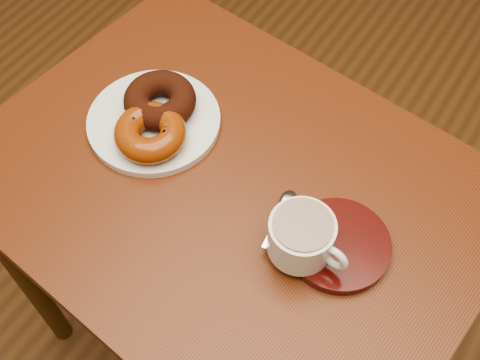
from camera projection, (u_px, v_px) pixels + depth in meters
The scene contains 7 objects.
cafe_table at pixel (230, 220), 1.00m from camera, with size 0.84×0.66×0.73m.
donut_plate at pixel (154, 121), 0.96m from camera, with size 0.21×0.21×0.01m, color white.
donut_cinnamon at pixel (160, 100), 0.95m from camera, with size 0.12×0.12×0.04m, color #36140A.
donut_caramel at pixel (150, 133), 0.92m from camera, with size 0.13×0.13×0.04m.
saucer at pixel (338, 245), 0.84m from camera, with size 0.15×0.15×0.02m, color #3D0A08.
coffee_cup at pixel (302, 236), 0.80m from camera, with size 0.12×0.09×0.06m.
teaspoon at pixel (285, 204), 0.86m from camera, with size 0.03×0.10×0.01m.
Camera 1 is at (0.25, -0.35, 1.49)m, focal length 45.00 mm.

